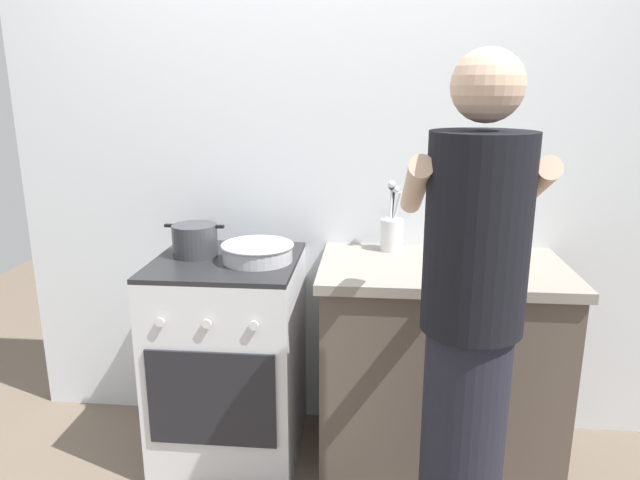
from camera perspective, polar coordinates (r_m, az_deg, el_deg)
name	(u,v)px	position (r m, az deg, el deg)	size (l,w,h in m)	color
ground	(306,472)	(2.66, -1.42, -21.97)	(6.00, 6.00, 0.00)	#6B5B4C
back_wall	(361,166)	(2.64, 4.05, 7.28)	(3.20, 0.10, 2.50)	silver
countertop	(438,366)	(2.55, 11.56, -12.06)	(1.00, 0.60, 0.90)	brown
stove_range	(230,357)	(2.61, -8.90, -11.39)	(0.60, 0.62, 0.90)	silver
pot	(195,240)	(2.50, -12.25, -0.01)	(0.26, 0.19, 0.14)	#38383D
mixing_bowl	(258,251)	(2.39, -6.19, -1.12)	(0.30, 0.30, 0.08)	#B7B7BC
utensil_crock	(392,231)	(2.55, 7.10, 0.92)	(0.10, 0.10, 0.31)	silver
spice_bottle	(444,258)	(2.31, 12.19, -1.79)	(0.04, 0.04, 0.10)	silver
oil_bottle	(503,245)	(2.40, 17.61, -0.47)	(0.06, 0.06, 0.22)	gold
person	(469,340)	(1.82, 14.52, -9.51)	(0.41, 0.50, 1.70)	black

